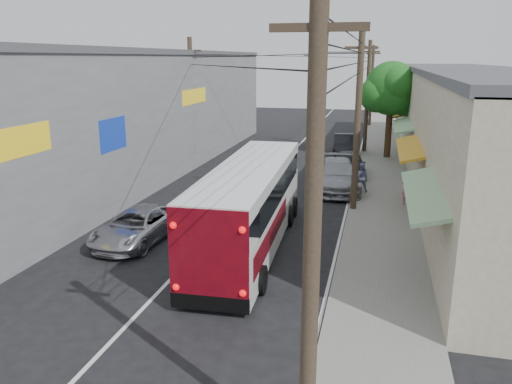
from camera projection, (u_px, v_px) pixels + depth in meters
ground at (101, 352)px, 11.89m from camera, size 120.00×120.00×0.00m
sidewalk at (382, 177)px, 29.14m from camera, size 3.00×80.00×0.12m
building_right at (464, 122)px, 29.17m from camera, size 7.09×40.00×6.25m
building_left at (128, 112)px, 29.77m from camera, size 7.20×36.00×7.25m
utility_poles at (327, 105)px, 29.16m from camera, size 11.80×45.28×8.00m
street_tree at (392, 90)px, 33.49m from camera, size 4.40×4.00×6.60m
coach_bus at (251, 204)px, 18.24m from camera, size 2.84×10.81×3.09m
jeepney at (137, 226)px, 18.90m from camera, size 2.39×4.63×1.25m
parked_suv at (338, 175)px, 26.33m from camera, size 2.93×5.69×1.58m
parked_car_mid at (350, 164)px, 29.40m from camera, size 2.23×4.47×1.46m
parked_car_far at (344, 144)px, 36.15m from camera, size 1.75×4.42×1.43m
pedestrian_near at (407, 188)px, 23.23m from camera, size 0.65×0.49×1.59m
pedestrian_far at (361, 177)px, 25.55m from camera, size 0.80×0.66×1.50m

